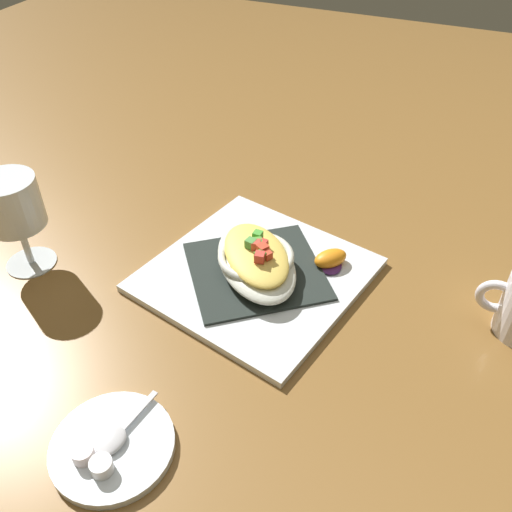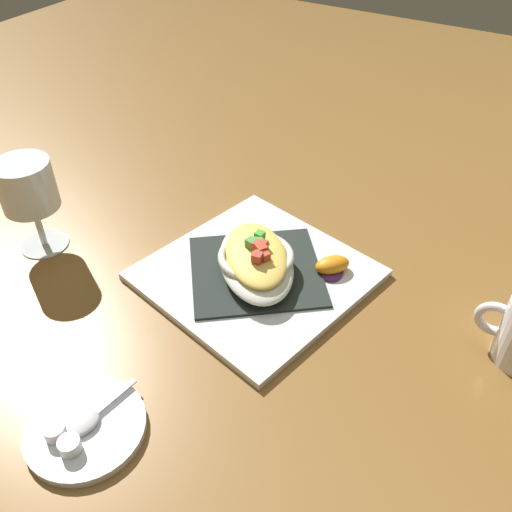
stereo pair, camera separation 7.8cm
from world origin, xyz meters
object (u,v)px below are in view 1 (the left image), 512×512
object	(u,v)px
orange_garnish	(330,260)
creamer_saucer	(113,446)
square_plate	(256,274)
creamer_cup_1	(102,466)
gratin_dish	(256,259)
creamer_cup_0	(83,454)
spoon	(114,438)
stemmed_glass	(13,208)

from	to	relation	value
orange_garnish	creamer_saucer	world-z (taller)	orange_garnish
square_plate	creamer_cup_1	world-z (taller)	creamer_cup_1
gratin_dish	orange_garnish	distance (m)	0.11
creamer_cup_0	creamer_cup_1	distance (m)	0.03
creamer_saucer	gratin_dish	bearing A→B (deg)	173.98
creamer_saucer	spoon	distance (m)	0.01
orange_garnish	creamer_cup_1	bearing A→B (deg)	-16.40
square_plate	spoon	distance (m)	0.31
creamer_cup_0	square_plate	bearing A→B (deg)	171.62
stemmed_glass	creamer_cup_0	size ratio (longest dim) A/B	6.16
gratin_dish	creamer_cup_0	xyz separation A→B (m)	(0.34, -0.05, -0.02)
creamer_saucer	spoon	xyz separation A→B (m)	(-0.00, 0.00, 0.01)
stemmed_glass	creamer_saucer	distance (m)	0.37
square_plate	stemmed_glass	size ratio (longest dim) A/B	1.92
orange_garnish	spoon	xyz separation A→B (m)	(0.37, -0.13, -0.01)
gratin_dish	stemmed_glass	distance (m)	0.35
stemmed_glass	spoon	bearing A→B (deg)	54.88
stemmed_glass	creamer_cup_1	size ratio (longest dim) A/B	6.16
stemmed_glass	spoon	world-z (taller)	stemmed_glass
spoon	creamer_cup_0	size ratio (longest dim) A/B	3.92
gratin_dish	orange_garnish	xyz separation A→B (m)	(-0.06, 0.09, -0.02)
orange_garnish	creamer_cup_0	distance (m)	0.42
square_plate	gratin_dish	xyz separation A→B (m)	(0.00, 0.00, 0.03)
gratin_dish	creamer_cup_1	size ratio (longest dim) A/B	8.51
spoon	creamer_cup_0	world-z (taller)	creamer_cup_0
stemmed_glass	square_plate	bearing A→B (deg)	107.86
spoon	creamer_cup_1	xyz separation A→B (m)	(0.03, 0.01, 0.00)
orange_garnish	creamer_cup_0	xyz separation A→B (m)	(0.40, -0.14, -0.00)
square_plate	creamer_saucer	bearing A→B (deg)	-6.00
square_plate	stemmed_glass	bearing A→B (deg)	-72.14
creamer_cup_0	orange_garnish	bearing A→B (deg)	160.07
gratin_dish	creamer_cup_0	distance (m)	0.34
spoon	creamer_cup_1	world-z (taller)	creamer_cup_1
creamer_saucer	creamer_cup_1	xyz separation A→B (m)	(0.03, 0.01, 0.01)
creamer_saucer	orange_garnish	bearing A→B (deg)	161.15
gratin_dish	creamer_cup_0	world-z (taller)	gratin_dish
creamer_cup_0	creamer_cup_1	bearing A→B (deg)	81.64
gratin_dish	spoon	size ratio (longest dim) A/B	2.17
creamer_cup_0	creamer_saucer	bearing A→B (deg)	145.86
stemmed_glass	creamer_cup_1	distance (m)	0.39
orange_garnish	spoon	size ratio (longest dim) A/B	0.66
spoon	creamer_cup_0	bearing A→B (deg)	-31.36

